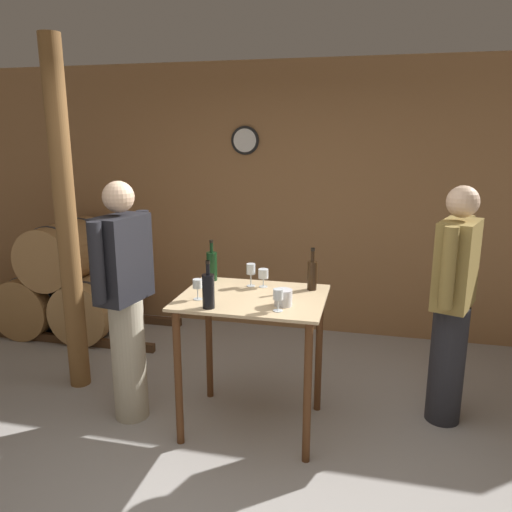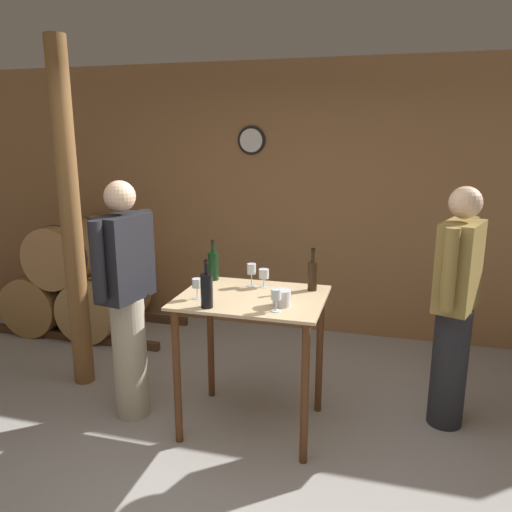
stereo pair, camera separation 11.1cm
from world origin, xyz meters
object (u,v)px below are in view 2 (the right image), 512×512
wine_glass_near_left (197,284)px  person_host (455,304)px  wooden_post (71,221)px  wine_bottle_far_left (213,265)px  wine_glass_near_center (251,270)px  wine_glass_far_side (276,295)px  wine_glass_near_right (264,274)px  wine_bottle_center (313,275)px  ice_bucket (282,298)px  person_visitor_with_scarf (126,297)px  wine_bottle_left (207,290)px

wine_glass_near_left → person_host: 1.74m
wooden_post → wine_bottle_far_left: bearing=1.6°
wine_glass_near_center → wine_glass_far_side: 0.54m
person_host → wine_glass_far_side: bearing=-150.0°
wine_bottle_far_left → wine_glass_near_right: bearing=-11.1°
wine_bottle_center → person_host: person_host is taller
ice_bucket → person_visitor_with_scarf: 1.12m
wine_bottle_far_left → person_visitor_with_scarf: bearing=-143.2°
wine_bottle_center → wine_glass_near_left: bearing=-151.3°
wooden_post → ice_bucket: bearing=-12.7°
wine_bottle_far_left → wine_bottle_left: 0.61m
wine_bottle_left → wooden_post: bearing=157.4°
person_host → wooden_post: bearing=-177.5°
wine_bottle_left → wine_glass_near_right: 0.55m
wine_glass_near_right → person_visitor_with_scarf: 0.97m
wooden_post → person_visitor_with_scarf: 0.86m
wine_glass_near_right → wine_bottle_center: bearing=3.0°
wine_bottle_center → wine_glass_near_right: wine_bottle_center is taller
wine_glass_far_side → person_visitor_with_scarf: size_ratio=0.08×
wine_glass_near_left → ice_bucket: wine_glass_near_left is taller
wine_glass_near_right → ice_bucket: bearing=-59.6°
wine_bottle_center → wine_glass_near_left: 0.79m
wine_bottle_far_left → wine_glass_near_left: (0.05, -0.44, -0.01)m
wine_bottle_center → wine_glass_near_center: 0.43m
wine_glass_near_center → wine_bottle_center: bearing=2.5°
wine_bottle_center → wine_glass_near_center: (-0.43, -0.02, 0.01)m
wine_glass_near_right → wine_bottle_left: bearing=-115.0°
wine_glass_near_left → wine_glass_near_right: 0.51m
wine_glass_near_right → person_visitor_with_scarf: (-0.91, -0.30, -0.15)m
wine_bottle_center → person_visitor_with_scarf: person_visitor_with_scarf is taller
wine_bottle_far_left → person_host: (1.69, 0.09, -0.18)m
wooden_post → person_visitor_with_scarf: (0.64, -0.35, -0.44)m
wine_glass_near_center → wine_glass_near_right: bearing=0.6°
wine_glass_far_side → ice_bucket: wine_glass_far_side is taller
wine_glass_far_side → wooden_post: bearing=163.9°
wine_glass_near_center → wine_glass_near_right: wine_glass_near_center is taller
wine_glass_near_left → person_host: size_ratio=0.08×
wine_glass_near_left → wine_glass_far_side: 0.56m
wooden_post → person_visitor_with_scarf: size_ratio=1.58×
wooden_post → ice_bucket: (1.76, -0.40, -0.34)m
wine_bottle_left → wine_glass_near_left: (-0.12, 0.14, -0.02)m
wooden_post → person_host: wooden_post is taller
wine_glass_near_left → wine_glass_far_side: wine_glass_far_side is taller
wine_glass_near_right → wine_glass_near_center: bearing=-179.4°
wine_glass_near_left → ice_bucket: size_ratio=1.20×
wine_bottle_far_left → wine_glass_far_side: bearing=-42.0°
wine_glass_near_center → ice_bucket: 0.46m
wine_glass_near_right → wine_glass_far_side: wine_glass_far_side is taller
ice_bucket → wine_glass_near_right: bearing=120.4°
wine_bottle_far_left → wine_glass_near_left: bearing=-83.7°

